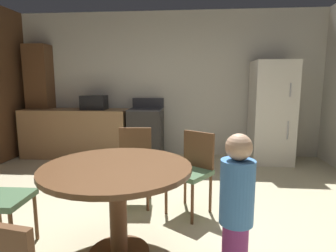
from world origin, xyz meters
name	(u,v)px	position (x,y,z in m)	size (l,w,h in m)	color
ground_plane	(139,239)	(0.00, 0.00, 0.00)	(14.00, 14.00, 0.00)	beige
wall_back	(169,85)	(0.00, 3.10, 1.35)	(5.98, 0.12, 2.70)	beige
kitchen_counter	(77,133)	(-1.71, 2.70, 0.45)	(1.96, 0.60, 0.90)	#9E754C
pantry_column	(41,100)	(-2.47, 2.88, 1.05)	(0.44, 0.36, 2.10)	brown
oven_range	(146,133)	(-0.38, 2.70, 0.47)	(0.60, 0.60, 1.10)	#2D2B28
refrigerator	(271,112)	(1.84, 2.65, 0.88)	(0.68, 0.68, 1.76)	silver
microwave	(94,102)	(-1.34, 2.70, 1.03)	(0.44, 0.32, 0.26)	black
dining_table	(117,185)	(-0.12, -0.24, 0.60)	(1.18, 1.18, 0.76)	brown
chair_north	(134,161)	(-0.20, 0.78, 0.50)	(0.43, 0.43, 0.87)	brown
chair_northeast	(192,167)	(0.47, 0.60, 0.50)	(0.56, 0.56, 0.87)	brown
person_child	(236,211)	(0.76, -0.58, 0.58)	(0.28, 0.28, 1.09)	#8C337A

